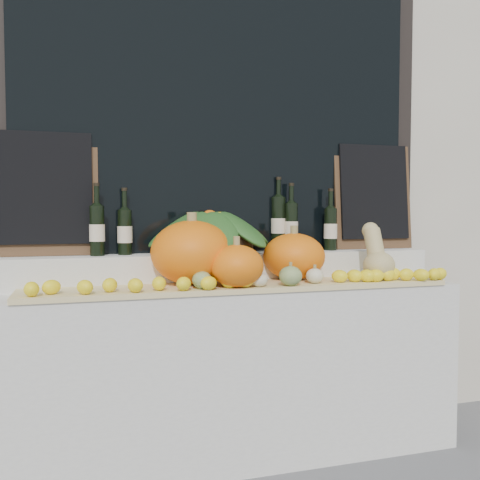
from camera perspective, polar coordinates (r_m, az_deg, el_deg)
name	(u,v)px	position (r m, az deg, el deg)	size (l,w,h in m)	color
storefront_facade	(203,55)	(3.56, -3.92, 19.09)	(7.00, 0.94, 4.50)	beige
display_sill	(236,370)	(2.85, -0.45, -13.73)	(2.30, 0.55, 0.88)	silver
rear_tier	(228,267)	(2.88, -1.30, -2.95)	(2.30, 0.25, 0.16)	silver
straw_bedding	(243,287)	(2.63, 0.32, -5.01)	(2.10, 0.32, 0.03)	tan
pumpkin_left	(192,252)	(2.62, -5.14, -1.33)	(0.40, 0.40, 0.31)	orange
pumpkin_right	(294,256)	(2.82, 5.77, -1.74)	(0.33, 0.33, 0.24)	orange
pumpkin_center	(237,266)	(2.52, -0.36, -2.79)	(0.26, 0.26, 0.20)	orange
butternut_squash	(377,257)	(2.90, 14.39, -1.73)	(0.17, 0.22, 0.30)	tan
decorative_gourds	(261,276)	(2.54, 2.27, -3.88)	(0.67, 0.15, 0.15)	#2E601C
lemon_heap	(250,281)	(2.52, 1.06, -4.35)	(2.20, 0.16, 0.06)	yellow
produce_bowl	(210,232)	(2.83, -3.23, 0.88)	(0.70, 0.70, 0.24)	black
wine_bottle_far_left	(97,230)	(2.76, -15.00, 1.06)	(0.08, 0.08, 0.36)	black
wine_bottle_near_left	(125,231)	(2.80, -12.19, 0.90)	(0.08, 0.08, 0.34)	black
wine_bottle_tall	(278,223)	(3.03, 4.12, 1.79)	(0.08, 0.08, 0.42)	black
wine_bottle_near_right	(291,226)	(3.02, 5.49, 1.48)	(0.08, 0.08, 0.38)	black
wine_bottle_far_right	(330,228)	(3.10, 9.62, 1.22)	(0.08, 0.08, 0.35)	black
chalkboard_left	(46,191)	(2.83, -19.97, 4.93)	(0.50, 0.09, 0.62)	#4C331E
chalkboard_right	(373,195)	(3.29, 14.05, 4.73)	(0.50, 0.09, 0.62)	#4C331E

